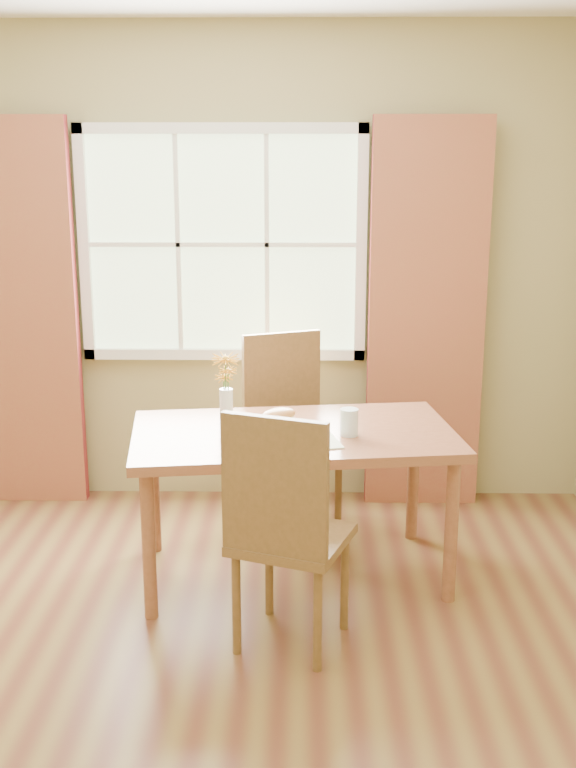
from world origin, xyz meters
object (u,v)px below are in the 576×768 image
Objects in this scene: flower_vase at (226,381)px; chair_far at (288,423)px; water_glass at (349,423)px; chair_near at (284,523)px; dining_table at (294,446)px; croissant_sandwich at (279,422)px.

chair_far is at bearing 58.20° from flower_vase.
flower_vase is at bearing 160.28° from water_glass.
flower_vase reaches higher than chair_near.
chair_near is 0.74m from water_glass.
flower_vase is at bearing 129.50° from chair_near.
croissant_sandwich reaches higher than dining_table.
flower_vase reaches higher than water_glass.
chair_far is 0.66m from flower_vase.
water_glass is at bearing 86.06° from chair_near.
chair_far is (-0.04, 0.62, -0.08)m from dining_table.
chair_far is 8.42× the size of water_glass.
flower_vase is (-0.33, 0.15, 0.28)m from dining_table.
dining_table is at bearing -109.25° from chair_far.
water_glass is at bearing -19.72° from flower_vase.
water_glass is (0.29, -0.68, 0.21)m from chair_far.
chair_near is 0.63m from croissant_sandwich.
dining_table is 1.54× the size of chair_near.
dining_table is 0.71m from chair_near.
dining_table is 0.62m from chair_far.
chair_near is 3.09× the size of flower_vase.
dining_table is 4.76× the size of flower_vase.
dining_table is 0.30m from water_glass.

